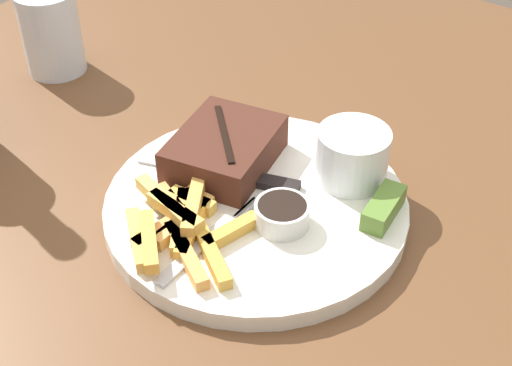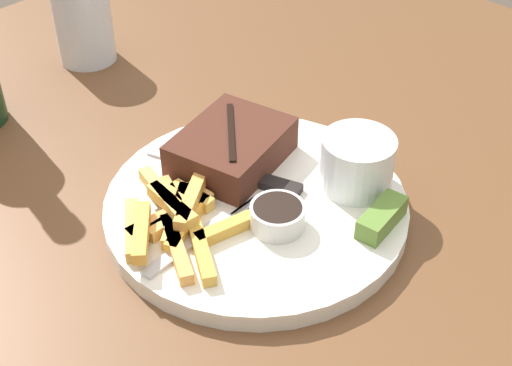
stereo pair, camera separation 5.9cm
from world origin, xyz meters
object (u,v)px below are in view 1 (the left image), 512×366
Objects in this scene: knife_utensil at (234,176)px; drinking_glass at (51,32)px; dinner_plate at (256,207)px; coleslaw_cup at (353,153)px; dipping_sauce_cup at (282,213)px; pickle_spear at (384,208)px; fork_utensil at (207,244)px; steak_portion at (225,149)px.

knife_utensil is 0.33m from drinking_glass.
coleslaw_cup reaches higher than dinner_plate.
dinner_plate is at bearing 142.53° from knife_utensil.
knife_utensil is (0.02, 0.07, -0.01)m from dipping_sauce_cup.
pickle_spear is (-0.03, -0.05, -0.02)m from coleslaw_cup.
fork_utensil is (-0.16, 0.05, -0.03)m from coleslaw_cup.
pickle_spear is at bearing -81.20° from steak_portion.
dipping_sauce_cup is 0.07m from fork_utensil.
drinking_glass is (-0.01, 0.41, 0.00)m from coleslaw_cup.
pickle_spear is (0.03, -0.16, -0.01)m from steak_portion.
pickle_spear reaches higher than fork_utensil.
steak_portion reaches higher than knife_utensil.
coleslaw_cup is at bearing -32.86° from dinner_plate.
coleslaw_cup is (0.08, -0.05, 0.04)m from dinner_plate.
fork_utensil is at bearing -148.99° from steak_portion.
steak_portion is at bearing -51.12° from knife_utensil.
dinner_plate is at bearing -113.86° from steak_portion.
drinking_glass is (0.07, 0.36, 0.04)m from dinner_plate.
dinner_plate is 0.04m from knife_utensil.
dinner_plate is 0.05m from dipping_sauce_cup.
steak_portion is 0.96× the size of fork_utensil.
dinner_plate is 0.37m from drinking_glass.
coleslaw_cup is (0.06, -0.11, 0.01)m from steak_portion.
dinner_plate is 2.20× the size of steak_portion.
dinner_plate is 4.09× the size of coleslaw_cup.
knife_utensil is at bearing 71.57° from dipping_sauce_cup.
drinking_glass is (0.06, 0.32, 0.03)m from knife_utensil.
dipping_sauce_cup reaches higher than knife_utensil.
steak_portion is at bearing 66.14° from dinner_plate.
pickle_spear is at bearing -41.46° from fork_utensil.
coleslaw_cup reaches higher than pickle_spear.
pickle_spear is (0.06, -0.07, -0.00)m from dipping_sauce_cup.
coleslaw_cup is at bearing 59.51° from pickle_spear.
fork_utensil is at bearing 149.59° from dipping_sauce_cup.
drinking_glass is at bearing 81.89° from steak_portion.
steak_portion reaches higher than dipping_sauce_cup.
knife_utensil is at bearing -99.91° from drinking_glass.
drinking_glass is (0.08, 0.40, 0.02)m from dipping_sauce_cup.
knife_utensil is (-0.07, 0.09, -0.03)m from coleslaw_cup.
dinner_plate is 0.11m from coleslaw_cup.
dinner_plate is 2.12× the size of fork_utensil.
dipping_sauce_cup is at bearing -108.46° from dinner_plate.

